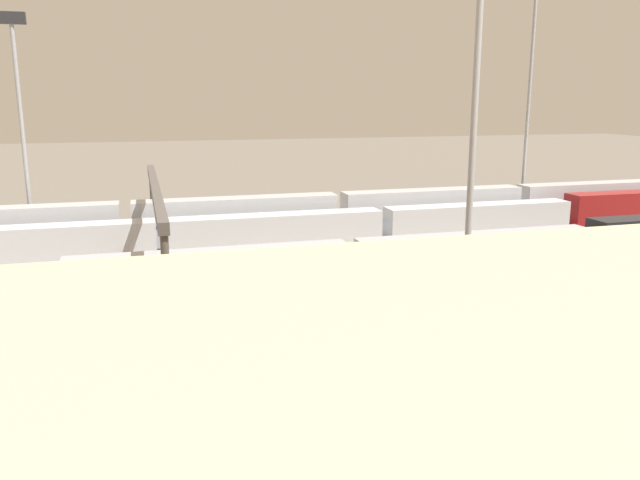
% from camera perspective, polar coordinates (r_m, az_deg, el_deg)
% --- Properties ---
extents(ground_plane, '(400.00, 400.00, 0.00)m').
position_cam_1_polar(ground_plane, '(59.05, -1.62, -3.04)').
color(ground_plane, '#60594F').
extents(track_bed_0, '(140.00, 2.80, 0.12)m').
position_cam_1_polar(track_bed_0, '(73.23, -4.53, 0.06)').
color(track_bed_0, '#4C443D').
rests_on(track_bed_0, ground_plane).
extents(track_bed_1, '(140.00, 2.80, 0.12)m').
position_cam_1_polar(track_bed_1, '(68.46, -3.70, -0.82)').
color(track_bed_1, '#3D3833').
rests_on(track_bed_1, ground_plane).
extents(track_bed_2, '(140.00, 2.80, 0.12)m').
position_cam_1_polar(track_bed_2, '(63.73, -2.73, -1.82)').
color(track_bed_2, '#4C443D').
rests_on(track_bed_2, ground_plane).
extents(track_bed_3, '(140.00, 2.80, 0.12)m').
position_cam_1_polar(track_bed_3, '(59.03, -1.62, -2.99)').
color(track_bed_3, '#4C443D').
rests_on(track_bed_3, ground_plane).
extents(track_bed_4, '(140.00, 2.80, 0.12)m').
position_cam_1_polar(track_bed_4, '(54.40, -0.31, -4.35)').
color(track_bed_4, '#3D3833').
rests_on(track_bed_4, ground_plane).
extents(track_bed_5, '(140.00, 2.80, 0.12)m').
position_cam_1_polar(track_bed_5, '(49.83, 1.25, -5.96)').
color(track_bed_5, '#3D3833').
rests_on(track_bed_5, ground_plane).
extents(track_bed_6, '(140.00, 2.80, 0.12)m').
position_cam_1_polar(track_bed_6, '(45.35, 3.14, -7.89)').
color(track_bed_6, '#4C443D').
rests_on(track_bed_6, ground_plane).
extents(train_on_track_4, '(66.40, 3.06, 4.40)m').
position_cam_1_polar(train_on_track_4, '(58.65, 12.16, -1.30)').
color(train_on_track_4, black).
rests_on(train_on_track_4, ground_plane).
extents(train_on_track_6, '(71.40, 3.06, 3.80)m').
position_cam_1_polar(train_on_track_6, '(42.54, -11.52, -6.75)').
color(train_on_track_6, '#A8AAB2').
rests_on(train_on_track_6, ground_plane).
extents(train_on_track_1, '(114.80, 3.00, 4.40)m').
position_cam_1_polar(train_on_track_1, '(67.72, -5.00, 0.76)').
color(train_on_track_1, maroon).
rests_on(train_on_track_1, ground_plane).
extents(train_on_track_0, '(119.80, 3.06, 5.00)m').
position_cam_1_polar(train_on_track_0, '(72.10, -7.46, 1.85)').
color(train_on_track_0, '#B7BABF').
rests_on(train_on_track_0, ground_plane).
extents(light_mast_0, '(2.80, 0.70, 24.68)m').
position_cam_1_polar(light_mast_0, '(74.99, -25.55, 11.42)').
color(light_mast_0, '#9EA0A5').
rests_on(light_mast_0, ground_plane).
extents(light_mast_1, '(2.80, 0.70, 30.91)m').
position_cam_1_polar(light_mast_1, '(43.15, 14.09, 16.79)').
color(light_mast_1, '#9EA0A5').
rests_on(light_mast_1, ground_plane).
extents(light_mast_2, '(2.80, 0.70, 31.52)m').
position_cam_1_polar(light_mast_2, '(88.87, 18.53, 14.39)').
color(light_mast_2, '#9EA0A5').
rests_on(light_mast_2, ground_plane).
extents(signal_gantry, '(0.70, 35.00, 8.80)m').
position_cam_1_polar(signal_gantry, '(55.74, -14.63, 3.67)').
color(signal_gantry, '#4C4742').
rests_on(signal_gantry, ground_plane).
extents(maintenance_shed, '(49.14, 21.43, 9.87)m').
position_cam_1_polar(maintenance_shed, '(22.48, 24.00, -17.84)').
color(maintenance_shed, tan).
rests_on(maintenance_shed, ground_plane).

